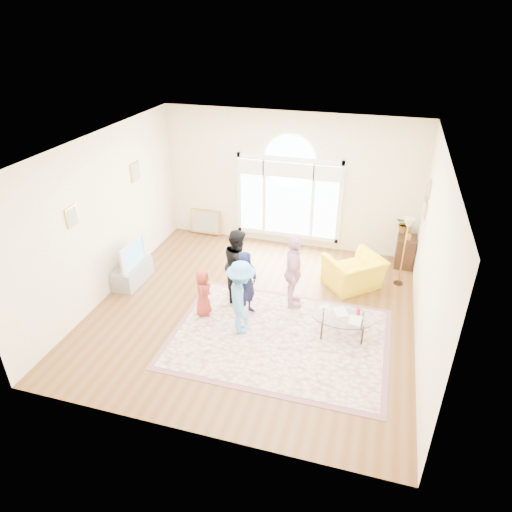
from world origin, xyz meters
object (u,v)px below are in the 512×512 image
(area_rug, at_px, (279,337))
(tv_console, at_px, (133,273))
(coffee_table, at_px, (343,317))
(armchair, at_px, (354,272))
(television, at_px, (130,253))

(area_rug, height_order, tv_console, tv_console)
(coffee_table, relative_size, armchair, 1.08)
(tv_console, distance_m, coffee_table, 4.53)
(area_rug, relative_size, television, 3.69)
(area_rug, bearing_deg, coffee_table, 19.99)
(tv_console, relative_size, coffee_table, 0.87)
(tv_console, bearing_deg, area_rug, -15.79)
(tv_console, xyz_separation_m, coffee_table, (4.49, -0.59, 0.19))
(coffee_table, bearing_deg, armchair, 84.33)
(television, distance_m, coffee_table, 4.53)
(television, relative_size, coffee_table, 0.85)
(coffee_table, height_order, armchair, armchair)
(television, xyz_separation_m, coffee_table, (4.48, -0.59, -0.30))
(armchair, bearing_deg, television, -27.01)
(television, xyz_separation_m, armchair, (4.50, 1.10, -0.35))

